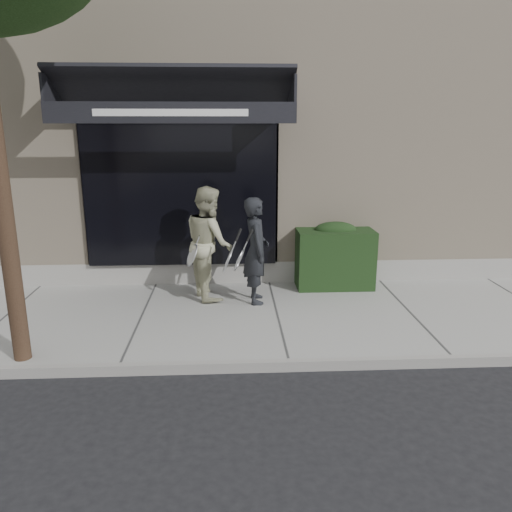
{
  "coord_description": "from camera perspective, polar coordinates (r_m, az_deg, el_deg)",
  "views": [
    {
      "loc": [
        -0.68,
        -6.94,
        2.86
      ],
      "look_at": [
        -0.28,
        0.6,
        0.85
      ],
      "focal_mm": 35.0,
      "sensor_mm": 36.0,
      "label": 1
    }
  ],
  "objects": [
    {
      "name": "sidewalk",
      "position": [
        7.51,
        2.41,
        -6.99
      ],
      "size": [
        20.0,
        3.0,
        0.12
      ],
      "primitive_type": "cube",
      "color": "gray",
      "rests_on": "ground"
    },
    {
      "name": "pedestrian_back",
      "position": [
        7.99,
        -5.39,
        1.54
      ],
      "size": [
        0.92,
        1.04,
        1.8
      ],
      "color": "#B3B18F",
      "rests_on": "sidewalk"
    },
    {
      "name": "building_facade",
      "position": [
        11.91,
        0.22,
        14.31
      ],
      "size": [
        14.3,
        8.04,
        5.64
      ],
      "color": "beige",
      "rests_on": "ground"
    },
    {
      "name": "pedestrian_front",
      "position": [
        7.73,
        -0.03,
        0.62
      ],
      "size": [
        0.75,
        0.88,
        1.66
      ],
      "color": "black",
      "rests_on": "sidewalk"
    },
    {
      "name": "ground",
      "position": [
        7.53,
        2.41,
        -7.41
      ],
      "size": [
        80.0,
        80.0,
        0.0
      ],
      "primitive_type": "plane",
      "color": "black",
      "rests_on": "ground"
    },
    {
      "name": "curb",
      "position": [
        6.1,
        3.8,
        -12.31
      ],
      "size": [
        20.0,
        0.1,
        0.14
      ],
      "primitive_type": "cube",
      "color": "gray",
      "rests_on": "ground"
    },
    {
      "name": "hedge",
      "position": [
        8.66,
        8.94,
        0.0
      ],
      "size": [
        1.3,
        0.7,
        1.14
      ],
      "color": "black",
      "rests_on": "sidewalk"
    }
  ]
}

